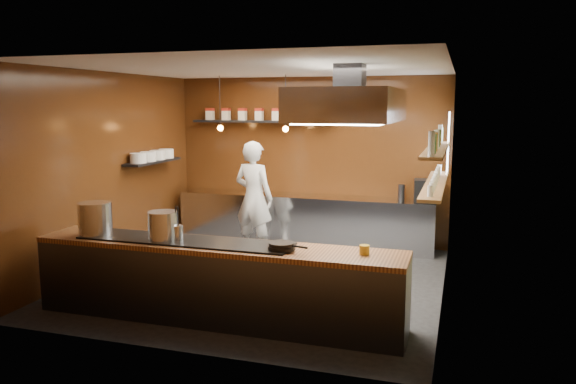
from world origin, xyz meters
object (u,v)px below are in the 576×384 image
at_px(stockpot_large, 95,218).
at_px(stockpot_small, 163,225).
at_px(extractor_hood, 349,105).
at_px(espresso_machine, 425,190).
at_px(chef, 254,198).

distance_m(stockpot_large, stockpot_small, 0.94).
height_order(extractor_hood, espresso_machine, extractor_hood).
bearing_deg(extractor_hood, chef, 138.48).
distance_m(stockpot_large, espresso_machine, 5.34).
height_order(stockpot_small, espresso_machine, stockpot_small).
bearing_deg(espresso_machine, stockpot_small, -130.65).
bearing_deg(stockpot_small, extractor_hood, 33.02).
bearing_deg(stockpot_large, stockpot_small, -0.08).
distance_m(stockpot_large, chef, 3.12).
bearing_deg(stockpot_small, espresso_machine, 54.71).
distance_m(extractor_hood, chef, 3.02).
xyz_separation_m(stockpot_large, stockpot_small, (0.94, -0.00, -0.03)).
height_order(stockpot_small, chef, chef).
distance_m(extractor_hood, espresso_machine, 3.08).
xyz_separation_m(extractor_hood, espresso_machine, (0.80, 2.61, -1.42)).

